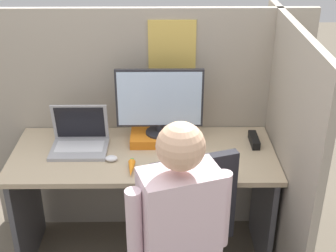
{
  "coord_description": "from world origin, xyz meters",
  "views": [
    {
      "loc": [
        0.12,
        -1.99,
        2.1
      ],
      "look_at": [
        0.14,
        0.16,
        1.0
      ],
      "focal_mm": 50.0,
      "sensor_mm": 36.0,
      "label": 1
    }
  ],
  "objects": [
    {
      "name": "monitor",
      "position": [
        0.09,
        0.45,
        1.01
      ],
      "size": [
        0.5,
        0.17,
        0.4
      ],
      "color": "#232328",
      "rests_on": "paper_box"
    },
    {
      "name": "desk",
      "position": [
        0.0,
        0.31,
        0.57
      ],
      "size": [
        1.5,
        0.62,
        0.75
      ],
      "color": "tan",
      "rests_on": "ground"
    },
    {
      "name": "mouse",
      "position": [
        -0.17,
        0.22,
        0.77
      ],
      "size": [
        0.07,
        0.05,
        0.03
      ],
      "color": "silver",
      "rests_on": "desk"
    },
    {
      "name": "cubicle_panel_right",
      "position": [
        0.78,
        0.25,
        0.75
      ],
      "size": [
        0.04,
        1.25,
        1.5
      ],
      "color": "gray",
      "rests_on": "ground"
    },
    {
      "name": "laptop",
      "position": [
        -0.37,
        0.36,
        0.8
      ],
      "size": [
        0.32,
        0.24,
        0.25
      ],
      "color": "#99999E",
      "rests_on": "desk"
    },
    {
      "name": "carrot_toy",
      "position": [
        -0.06,
        0.11,
        0.77
      ],
      "size": [
        0.04,
        0.16,
        0.04
      ],
      "color": "orange",
      "rests_on": "desk"
    },
    {
      "name": "paper_box",
      "position": [
        0.09,
        0.45,
        0.78
      ],
      "size": [
        0.34,
        0.22,
        0.05
      ],
      "color": "orange",
      "rests_on": "desk"
    },
    {
      "name": "cubicle_panel_back",
      "position": [
        0.0,
        0.65,
        0.75
      ],
      "size": [
        2.0,
        0.05,
        1.5
      ],
      "color": "gray",
      "rests_on": "ground"
    },
    {
      "name": "person",
      "position": [
        0.17,
        -0.41,
        0.75
      ],
      "size": [
        0.46,
        0.46,
        1.28
      ],
      "color": "#282D4C",
      "rests_on": "ground"
    },
    {
      "name": "stapler",
      "position": [
        0.65,
        0.41,
        0.77
      ],
      "size": [
        0.04,
        0.17,
        0.05
      ],
      "color": "black",
      "rests_on": "desk"
    }
  ]
}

